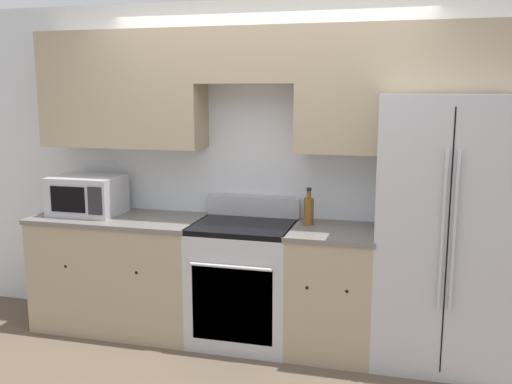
{
  "coord_description": "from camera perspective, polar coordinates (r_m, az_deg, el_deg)",
  "views": [
    {
      "loc": [
        1.06,
        -3.71,
        1.92
      ],
      "look_at": [
        0.0,
        0.31,
        1.17
      ],
      "focal_mm": 40.0,
      "sensor_mm": 36.0,
      "label": 1
    }
  ],
  "objects": [
    {
      "name": "lower_cabinets_right",
      "position": [
        4.3,
        7.62,
        -9.72
      ],
      "size": [
        0.63,
        0.64,
        0.92
      ],
      "color": "tan",
      "rests_on": "ground_plane"
    },
    {
      "name": "ground_plane",
      "position": [
        4.31,
        -1.1,
        -16.31
      ],
      "size": [
        12.0,
        12.0,
        0.0
      ],
      "primitive_type": "plane",
      "color": "brown"
    },
    {
      "name": "oven_range",
      "position": [
        4.42,
        -1.26,
        -8.99
      ],
      "size": [
        0.75,
        0.65,
        1.08
      ],
      "color": "#B7B7BC",
      "rests_on": "ground_plane"
    },
    {
      "name": "lower_cabinets_left",
      "position": [
        4.8,
        -13.39,
        -7.76
      ],
      "size": [
        1.35,
        0.64,
        0.92
      ],
      "color": "tan",
      "rests_on": "ground_plane"
    },
    {
      "name": "microwave",
      "position": [
        4.81,
        -16.5,
        -0.3
      ],
      "size": [
        0.54,
        0.42,
        0.31
      ],
      "color": "#B7B7BC",
      "rests_on": "lower_cabinets_left"
    },
    {
      "name": "wall_back",
      "position": [
        4.42,
        0.95,
        5.76
      ],
      "size": [
        8.0,
        0.39,
        2.6
      ],
      "color": "silver",
      "rests_on": "ground_plane"
    },
    {
      "name": "refrigerator",
      "position": [
        4.19,
        18.3,
        -3.79
      ],
      "size": [
        0.92,
        0.74,
        1.89
      ],
      "color": "#B7B7BC",
      "rests_on": "ground_plane"
    },
    {
      "name": "bottle",
      "position": [
        4.27,
        5.29,
        -1.82
      ],
      "size": [
        0.08,
        0.08,
        0.28
      ],
      "color": "brown",
      "rests_on": "lower_cabinets_right"
    }
  ]
}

